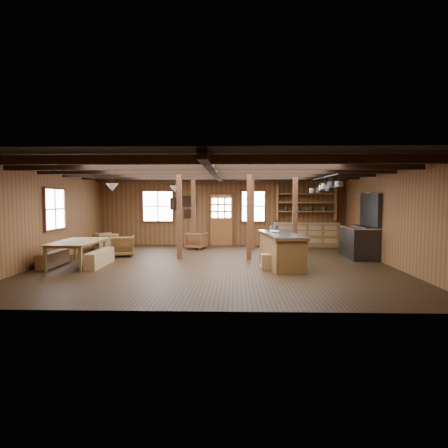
{
  "coord_description": "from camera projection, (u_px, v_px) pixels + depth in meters",
  "views": [
    {
      "loc": [
        0.57,
        -10.77,
        1.94
      ],
      "look_at": [
        0.21,
        1.16,
        1.11
      ],
      "focal_mm": 30.0,
      "sensor_mm": 36.0,
      "label": 1
    }
  ],
  "objects": [
    {
      "name": "room",
      "position": [
        216.0,
        217.0,
        10.79
      ],
      "size": [
        10.04,
        9.04,
        2.84
      ],
      "color": "black",
      "rests_on": "ground"
    },
    {
      "name": "ceiling_joists",
      "position": [
        216.0,
        172.0,
        10.88
      ],
      "size": [
        9.8,
        8.82,
        0.18
      ],
      "color": "black",
      "rests_on": "ceiling"
    },
    {
      "name": "timber_posts",
      "position": [
        234.0,
        214.0,
        12.85
      ],
      "size": [
        3.95,
        2.35,
        2.8
      ],
      "color": "#472614",
      "rests_on": "floor"
    },
    {
      "name": "back_door",
      "position": [
        221.0,
        224.0,
        15.26
      ],
      "size": [
        1.02,
        0.08,
        2.15
      ],
      "color": "brown",
      "rests_on": "floor"
    },
    {
      "name": "window_back_left",
      "position": [
        158.0,
        206.0,
        15.3
      ],
      "size": [
        1.32,
        0.06,
        1.32
      ],
      "color": "white",
      "rests_on": "wall_back"
    },
    {
      "name": "window_back_right",
      "position": [
        253.0,
        206.0,
        15.18
      ],
      "size": [
        1.02,
        0.06,
        1.32
      ],
      "color": "white",
      "rests_on": "wall_back"
    },
    {
      "name": "window_left",
      "position": [
        55.0,
        209.0,
        11.42
      ],
      "size": [
        0.14,
        1.24,
        1.32
      ],
      "color": "white",
      "rests_on": "wall_back"
    },
    {
      "name": "notice_boards",
      "position": [
        185.0,
        205.0,
        15.26
      ],
      "size": [
        1.08,
        0.03,
        0.9
      ],
      "color": "beige",
      "rests_on": "wall_back"
    },
    {
      "name": "back_counter",
      "position": [
        306.0,
        231.0,
        14.94
      ],
      "size": [
        2.55,
        0.6,
        2.45
      ],
      "color": "brown",
      "rests_on": "floor"
    },
    {
      "name": "pendant_lamps",
      "position": [
        146.0,
        188.0,
        11.79
      ],
      "size": [
        1.86,
        2.36,
        0.66
      ],
      "color": "#2C2C2E",
      "rests_on": "ceiling"
    },
    {
      "name": "pot_rack",
      "position": [
        325.0,
        186.0,
        10.96
      ],
      "size": [
        0.4,
        3.0,
        0.46
      ],
      "color": "#2C2C2E",
      "rests_on": "ceiling"
    },
    {
      "name": "kitchen_island",
      "position": [
        281.0,
        249.0,
        10.62
      ],
      "size": [
        1.15,
        2.58,
        1.2
      ],
      "rotation": [
        0.0,
        0.0,
        0.11
      ],
      "color": "brown",
      "rests_on": "floor"
    },
    {
      "name": "step_stool",
      "position": [
        269.0,
        262.0,
        10.15
      ],
      "size": [
        0.48,
        0.34,
        0.42
      ],
      "primitive_type": "cube",
      "rotation": [
        0.0,
        0.0,
        0.03
      ],
      "color": "brown",
      "rests_on": "floor"
    },
    {
      "name": "commercial_range",
      "position": [
        361.0,
        237.0,
        12.11
      ],
      "size": [
        0.88,
        1.73,
        2.13
      ],
      "color": "#2C2C2E",
      "rests_on": "floor"
    },
    {
      "name": "dining_table",
      "position": [
        79.0,
        253.0,
        10.68
      ],
      "size": [
        1.14,
        2.04,
        0.72
      ],
      "primitive_type": "imported",
      "rotation": [
        0.0,
        0.0,
        1.57
      ],
      "color": "olive",
      "rests_on": "floor"
    },
    {
      "name": "bench_wall",
      "position": [
        53.0,
        259.0,
        10.71
      ],
      "size": [
        0.28,
        1.48,
        0.41
      ],
      "primitive_type": "cube",
      "color": "brown",
      "rests_on": "floor"
    },
    {
      "name": "bench_aisle",
      "position": [
        100.0,
        258.0,
        10.67
      ],
      "size": [
        0.3,
        1.62,
        0.45
      ],
      "primitive_type": "cube",
      "color": "brown",
      "rests_on": "floor"
    },
    {
      "name": "armchair_a",
      "position": [
        123.0,
        246.0,
        12.45
      ],
      "size": [
        0.89,
        0.91,
        0.68
      ],
      "primitive_type": "imported",
      "rotation": [
        0.0,
        0.0,
        3.39
      ],
      "color": "brown",
      "rests_on": "floor"
    },
    {
      "name": "armchair_b",
      "position": [
        196.0,
        241.0,
        14.24
      ],
      "size": [
        0.86,
        0.87,
        0.63
      ],
      "primitive_type": "imported",
      "rotation": [
        0.0,
        0.0,
        2.82
      ],
      "color": "brown",
      "rests_on": "floor"
    },
    {
      "name": "armchair_c",
      "position": [
        106.0,
        242.0,
        13.77
      ],
      "size": [
        1.01,
        1.01,
        0.66
      ],
      "primitive_type": "imported",
      "rotation": [
        0.0,
        0.0,
        2.26
      ],
      "color": "olive",
      "rests_on": "floor"
    },
    {
      "name": "counter_pot",
      "position": [
        274.0,
        228.0,
        11.59
      ],
      "size": [
        0.28,
        0.28,
        0.17
      ],
      "primitive_type": "cylinder",
      "color": "silver",
      "rests_on": "kitchen_island"
    },
    {
      "name": "bowl",
      "position": [
        275.0,
        232.0,
        10.72
      ],
      "size": [
        0.29,
        0.29,
        0.06
      ],
      "primitive_type": "imported",
      "rotation": [
        0.0,
        0.0,
        0.19
      ],
      "color": "silver",
      "rests_on": "kitchen_island"
    }
  ]
}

